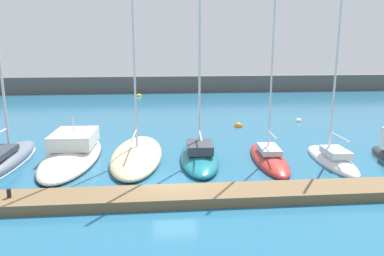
{
  "coord_description": "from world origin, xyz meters",
  "views": [
    {
      "loc": [
        -0.89,
        -19.96,
        7.81
      ],
      "look_at": [
        1.48,
        5.4,
        2.11
      ],
      "focal_mm": 35.4,
      "sensor_mm": 36.0,
      "label": 1
    }
  ],
  "objects": [
    {
      "name": "ground_plane",
      "position": [
        0.0,
        0.0,
        0.0
      ],
      "size": [
        120.0,
        120.0,
        0.0
      ],
      "primitive_type": "plane",
      "color": "#236084"
    },
    {
      "name": "dock_bollard",
      "position": [
        -8.13,
        -2.02,
        0.72
      ],
      "size": [
        0.2,
        0.2,
        0.44
      ],
      "primitive_type": "cylinder",
      "color": "black",
      "rests_on": "dock_pier"
    },
    {
      "name": "mooring_buoy_yellow",
      "position": [
        -3.61,
        37.25,
        0.0
      ],
      "size": [
        0.83,
        0.83,
        0.83
      ],
      "primitive_type": "sphere",
      "color": "yellow",
      "rests_on": "ground_plane"
    },
    {
      "name": "sailboat_white_seventh",
      "position": [
        10.69,
        3.29,
        0.29
      ],
      "size": [
        2.03,
        6.9,
        13.06
      ],
      "rotation": [
        0.0,
        0.0,
        1.55
      ],
      "color": "white",
      "rests_on": "ground_plane"
    },
    {
      "name": "mooring_buoy_white",
      "position": [
        13.51,
        16.77,
        0.0
      ],
      "size": [
        0.69,
        0.69,
        0.69
      ],
      "primitive_type": "sphere",
      "color": "white",
      "rests_on": "ground_plane"
    },
    {
      "name": "sailboat_sand_fourth",
      "position": [
        -2.34,
        5.39,
        0.31
      ],
      "size": [
        3.86,
        10.24,
        19.05
      ],
      "rotation": [
        0.0,
        0.0,
        1.53
      ],
      "color": "beige",
      "rests_on": "ground_plane"
    },
    {
      "name": "sailboat_teal_fifth",
      "position": [
        1.9,
        4.5,
        0.41
      ],
      "size": [
        3.04,
        8.3,
        17.1
      ],
      "rotation": [
        0.0,
        0.0,
        1.51
      ],
      "color": "#19707F",
      "rests_on": "ground_plane"
    },
    {
      "name": "breakwater_seawall",
      "position": [
        0.0,
        42.85,
        1.3
      ],
      "size": [
        108.0,
        3.13,
        2.61
      ],
      "primitive_type": "cube",
      "color": "#5B5651",
      "rests_on": "ground_plane"
    },
    {
      "name": "mooring_buoy_orange",
      "position": [
        6.84,
        14.87,
        0.0
      ],
      "size": [
        0.83,
        0.83,
        0.83
      ],
      "primitive_type": "sphere",
      "color": "orange",
      "rests_on": "ground_plane"
    },
    {
      "name": "sailboat_red_sixth",
      "position": [
        6.57,
        3.97,
        0.27
      ],
      "size": [
        2.51,
        7.76,
        15.06
      ],
      "rotation": [
        0.0,
        0.0,
        1.51
      ],
      "color": "#B72D28",
      "rests_on": "ground_plane"
    },
    {
      "name": "motorboat_ivory_third",
      "position": [
        -6.77,
        5.75,
        0.38
      ],
      "size": [
        3.82,
        10.66,
        3.24
      ],
      "rotation": [
        0.0,
        0.0,
        1.55
      ],
      "color": "silver",
      "rests_on": "ground_plane"
    },
    {
      "name": "sailboat_slate_second",
      "position": [
        -11.04,
        4.97,
        0.42
      ],
      "size": [
        2.72,
        9.5,
        16.2
      ],
      "rotation": [
        0.0,
        0.0,
        1.54
      ],
      "color": "slate",
      "rests_on": "ground_plane"
    },
    {
      "name": "dock_pier",
      "position": [
        0.0,
        -2.02,
        0.25
      ],
      "size": [
        37.02,
        2.21,
        0.5
      ],
      "primitive_type": "cube",
      "color": "brown",
      "rests_on": "ground_plane"
    }
  ]
}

